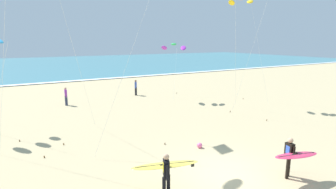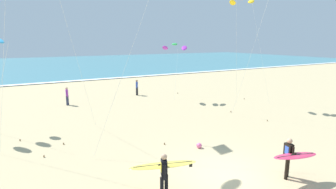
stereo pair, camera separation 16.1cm
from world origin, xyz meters
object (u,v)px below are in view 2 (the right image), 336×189
(kite_arc_amber_mid, at_px, (242,1))
(kite_arc_emerald_outer, at_px, (175,47))
(bystander_purple_top, at_px, (67,96))
(bystander_blue_top, at_px, (137,87))
(surfer_trailing, at_px, (292,156))
(surfer_lead, at_px, (163,169))
(beach_ball, at_px, (199,145))

(kite_arc_amber_mid, height_order, kite_arc_emerald_outer, kite_arc_amber_mid)
(kite_arc_emerald_outer, bearing_deg, bystander_purple_top, 162.29)
(bystander_blue_top, bearing_deg, bystander_purple_top, -171.68)
(kite_arc_amber_mid, bearing_deg, bystander_blue_top, 125.27)
(surfer_trailing, xyz_separation_m, kite_arc_amber_mid, (7.13, 10.52, 7.57))
(surfer_lead, relative_size, beach_ball, 8.77)
(surfer_lead, distance_m, bystander_blue_top, 18.37)
(kite_arc_amber_mid, height_order, bystander_blue_top, kite_arc_amber_mid)
(bystander_purple_top, relative_size, beach_ball, 5.68)
(surfer_trailing, bearing_deg, kite_arc_amber_mid, 55.86)
(kite_arc_emerald_outer, distance_m, bystander_purple_top, 10.38)
(kite_arc_emerald_outer, relative_size, bystander_purple_top, 3.32)
(surfer_trailing, bearing_deg, bystander_purple_top, 107.59)
(kite_arc_emerald_outer, bearing_deg, bystander_blue_top, 118.63)
(kite_arc_emerald_outer, bearing_deg, beach_ball, -114.29)
(surfer_lead, relative_size, bystander_blue_top, 1.54)
(kite_arc_emerald_outer, distance_m, beach_ball, 12.39)
(surfer_lead, bearing_deg, bystander_blue_top, 70.03)
(surfer_lead, height_order, kite_arc_emerald_outer, kite_arc_emerald_outer)
(surfer_trailing, distance_m, beach_ball, 4.70)
(bystander_purple_top, xyz_separation_m, bystander_blue_top, (6.93, 1.01, 0.00))
(kite_arc_amber_mid, bearing_deg, surfer_lead, -143.26)
(surfer_lead, bearing_deg, bystander_purple_top, 92.32)
(beach_ball, bearing_deg, surfer_lead, -141.52)
(kite_arc_amber_mid, bearing_deg, surfer_trailing, -124.14)
(bystander_purple_top, height_order, beach_ball, bystander_purple_top)
(surfer_trailing, bearing_deg, beach_ball, 105.78)
(kite_arc_amber_mid, relative_size, beach_ball, 31.85)
(surfer_lead, height_order, bystander_purple_top, surfer_lead)
(kite_arc_emerald_outer, bearing_deg, surfer_lead, -122.19)
(surfer_lead, height_order, bystander_blue_top, surfer_lead)
(beach_ball, bearing_deg, bystander_blue_top, 79.85)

